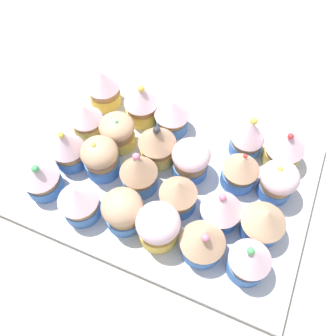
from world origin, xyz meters
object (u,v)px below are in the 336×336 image
object	(u,v)px
cupcake_0	(40,177)
cupcake_21	(248,137)
cupcake_4	(203,241)
cupcake_20	(172,115)
cupcake_3	(158,226)
cupcake_19	(141,103)
cupcake_1	(79,201)
cupcake_7	(101,158)
baking_tray	(168,179)
cupcake_17	(278,181)
cupcake_9	(178,194)
cupcake_15	(191,160)
cupcake_12	(87,119)
cupcake_6	(67,148)
cupcake_10	(221,208)
cupcake_22	(285,147)
cupcake_14	(157,143)
cupcake_11	(263,222)
cupcake_8	(139,172)
cupcake_13	(117,132)
cupcake_2	(123,210)
cupcake_5	(250,260)
cupcake_16	(241,170)
cupcake_18	(104,87)

from	to	relation	value
cupcake_0	cupcake_21	size ratio (longest dim) A/B	0.94
cupcake_4	cupcake_20	bearing A→B (deg)	123.37
cupcake_3	cupcake_19	xyz separation A→B (cm)	(-11.77, 19.43, 0.33)
cupcake_1	cupcake_7	distance (cm)	7.98
cupcake_4	cupcake_19	world-z (taller)	cupcake_19
cupcake_4	cupcake_3	bearing A→B (deg)	-176.81
cupcake_20	cupcake_7	bearing A→B (deg)	-119.55
baking_tray	cupcake_20	xyz separation A→B (cm)	(-3.35, 9.65, 4.18)
cupcake_1	cupcake_17	size ratio (longest dim) A/B	1.00
cupcake_1	cupcake_21	xyz separation A→B (cm)	(19.48, 20.82, 0.09)
cupcake_9	cupcake_15	world-z (taller)	same
cupcake_7	cupcake_12	xyz separation A→B (cm)	(-6.05, 6.08, -0.27)
cupcake_3	cupcake_20	world-z (taller)	cupcake_3
cupcake_0	cupcake_6	distance (cm)	6.16
cupcake_0	cupcake_9	xyz separation A→B (cm)	(20.47, 5.51, -0.11)
cupcake_0	cupcake_15	size ratio (longest dim) A/B	1.07
cupcake_10	cupcake_3	bearing A→B (deg)	-140.55
cupcake_22	cupcake_21	bearing A→B (deg)	-177.82
cupcake_1	cupcake_12	xyz separation A→B (cm)	(-6.76, 14.04, -0.33)
cupcake_20	cupcake_22	distance (cm)	19.20
cupcake_15	cupcake_17	xyz separation A→B (cm)	(13.54, 1.57, 0.03)
cupcake_14	cupcake_20	world-z (taller)	cupcake_14
cupcake_10	cupcake_11	size ratio (longest dim) A/B	1.15
cupcake_19	cupcake_9	bearing A→B (deg)	-47.58
cupcake_9	cupcake_8	bearing A→B (deg)	172.85
cupcake_13	cupcake_19	xyz separation A→B (cm)	(1.27, 6.65, 0.72)
cupcake_7	cupcake_20	distance (cm)	14.21
cupcake_20	cupcake_22	bearing A→B (deg)	2.20
cupcake_2	cupcake_5	distance (cm)	18.85
cupcake_6	cupcake_11	xyz separation A→B (cm)	(32.04, 0.12, -0.51)
baking_tray	cupcake_14	bearing A→B (deg)	136.51
baking_tray	cupcake_6	distance (cm)	16.93
cupcake_12	cupcake_16	bearing A→B (deg)	0.92
baking_tray	cupcake_10	bearing A→B (deg)	-20.41
cupcake_8	cupcake_11	world-z (taller)	cupcake_8
cupcake_15	cupcake_17	world-z (taller)	cupcake_17
cupcake_5	cupcake_15	distance (cm)	17.63
cupcake_7	cupcake_21	size ratio (longest dim) A/B	0.95
cupcake_21	cupcake_12	bearing A→B (deg)	-165.50
cupcake_7	cupcake_19	xyz separation A→B (cm)	(1.22, 12.45, 0.36)
cupcake_12	cupcake_19	xyz separation A→B (cm)	(7.28, 6.36, 0.63)
cupcake_12	cupcake_18	size ratio (longest dim) A/B	0.89
cupcake_5	cupcake_9	xyz separation A→B (cm)	(-12.53, 5.54, -0.29)
cupcake_18	cupcake_15	bearing A→B (deg)	-22.10
cupcake_11	cupcake_13	distance (cm)	27.23
baking_tray	cupcake_13	xyz separation A→B (cm)	(-10.41, 3.09, 3.85)
baking_tray	cupcake_3	distance (cm)	10.90
baking_tray	cupcake_18	distance (cm)	20.45
cupcake_15	cupcake_10	bearing A→B (deg)	-41.10
cupcake_22	cupcake_16	bearing A→B (deg)	-128.64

